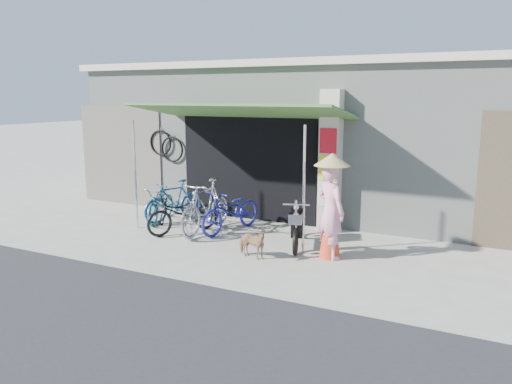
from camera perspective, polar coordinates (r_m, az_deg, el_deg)
The scene contains 14 objects.
ground at distance 9.13m, azimuth -1.68°, elevation -7.36°, with size 80.00×80.00×0.00m, color #AFA99E.
road_strip at distance 5.90m, azimuth -23.98°, elevation -19.14°, with size 80.00×6.00×0.01m, color #313134.
bicycle_shop at distance 13.41m, azimuth 8.60°, elevation 6.43°, with size 12.30×5.30×3.66m.
shop_pillar at distance 10.68m, azimuth 8.54°, elevation 3.47°, with size 0.42×0.44×3.00m.
awning at distance 10.53m, azimuth -1.94°, elevation 9.03°, with size 4.60×1.88×2.72m.
neighbour_left at distance 13.77m, azimuth -15.16°, elevation 4.06°, with size 2.60×0.06×2.60m, color #6B665B.
bike_teal at distance 11.74m, azimuth -10.78°, elevation -1.31°, with size 0.55×1.56×0.82m, color #1B6F7C.
bike_blue at distance 11.68m, azimuth -9.37°, elevation -1.01°, with size 0.45×1.58×0.95m, color navy.
bike_black at distance 10.64m, azimuth -8.29°, elevation -2.38°, with size 0.58×1.65×0.87m, color black.
bike_silver at distance 10.58m, azimuth -5.73°, elevation -1.64°, with size 0.54×1.90×1.14m, color silver.
bike_navy at distance 10.63m, azimuth -2.82°, elevation -2.14°, with size 0.61×1.75×0.92m, color #2324A0.
street_dog at distance 8.95m, azimuth -0.52°, elevation -5.90°, with size 0.29×0.65×0.55m, color tan.
moped at distance 9.72m, azimuth 4.83°, elevation -3.58°, with size 0.70×1.65×0.96m.
nun at distance 8.92m, azimuth 8.56°, elevation -1.75°, with size 0.75×0.69×1.89m.
Camera 1 is at (4.09, -7.64, 2.88)m, focal length 35.00 mm.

